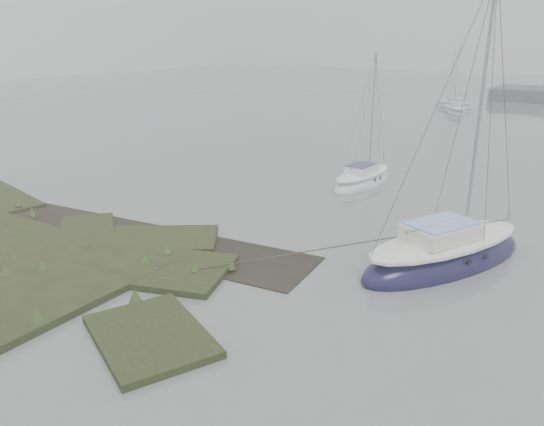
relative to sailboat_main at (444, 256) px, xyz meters
The scene contains 5 objects.
ground 22.45m from the sailboat_main, 103.68° to the left, with size 160.00×160.00×0.00m, color slate.
sailboat_main is the anchor object (origin of this frame).
sailboat_white 10.07m from the sailboat_main, 129.48° to the left, with size 2.06×5.09×7.01m.
sailboat_far_a 38.43m from the sailboat_main, 104.61° to the left, with size 3.88×5.24×7.15m.
sailboat_far_c 43.08m from the sailboat_main, 104.75° to the left, with size 4.82×2.77×6.46m.
Camera 1 is at (9.41, -8.53, 7.24)m, focal length 35.00 mm.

